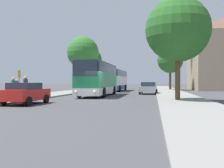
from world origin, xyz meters
TOP-DOWN VIEW (x-y plane):
  - ground_plane at (0.00, 0.00)m, footprint 300.00×300.00m
  - sidewalk_left at (-7.00, 0.00)m, footprint 4.00×120.00m
  - sidewalk_right at (7.00, 0.00)m, footprint 4.00×120.00m
  - bus_front at (-1.30, 5.02)m, footprint 2.76×11.26m
  - bus_middle at (-1.63, 19.91)m, footprint 2.97×11.53m
  - parked_car_left_curb at (-4.08, -6.14)m, footprint 2.18×4.10m
  - parked_car_right_near at (4.06, 10.08)m, footprint 2.29×4.37m
  - bus_stop_sign at (-6.43, -2.71)m, footprint 0.08×0.45m
  - pedestrian_waiting_near at (-6.47, -3.57)m, footprint 0.36×0.36m
  - pedestrian_waiting_far at (-5.62, -3.18)m, footprint 0.36×0.36m
  - pedestrian_walking_back at (-7.09, -1.89)m, footprint 0.36×0.36m
  - tree_left_near at (-6.80, 18.62)m, footprint 5.21×5.21m
  - tree_left_far at (-7.91, 29.14)m, footprint 4.25×4.25m
  - tree_right_near at (7.67, 25.63)m, footprint 4.65×4.65m
  - tree_right_mid at (6.56, -2.04)m, footprint 5.08×5.08m

SIDE VIEW (x-z plane):
  - ground_plane at x=0.00m, z-range 0.00..0.00m
  - sidewalk_left at x=-7.00m, z-range 0.00..0.15m
  - sidewalk_right at x=7.00m, z-range 0.00..0.15m
  - parked_car_right_near at x=4.06m, z-range 0.03..1.53m
  - parked_car_left_curb at x=-4.08m, z-range 0.04..1.54m
  - pedestrian_walking_back at x=-7.09m, z-range 0.15..1.80m
  - pedestrian_waiting_near at x=-6.47m, z-range 0.16..1.93m
  - pedestrian_waiting_far at x=-5.62m, z-range 0.17..2.05m
  - bus_stop_sign at x=-6.43m, z-range 0.44..2.85m
  - bus_middle at x=-1.63m, z-range 0.12..3.60m
  - bus_front at x=-1.30m, z-range 0.11..3.68m
  - tree_right_near at x=7.67m, z-range 1.62..9.25m
  - tree_right_mid at x=6.56m, z-range 1.62..9.68m
  - tree_left_far at x=-7.91m, z-range 2.04..10.14m
  - tree_left_near at x=-6.80m, z-range 1.94..10.77m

